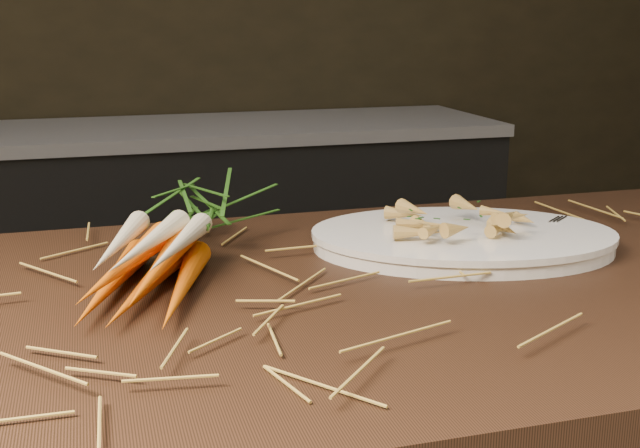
{
  "coord_description": "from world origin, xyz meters",
  "views": [
    {
      "loc": [
        -0.17,
        -0.53,
        1.2
      ],
      "look_at": [
        0.08,
        0.36,
        0.96
      ],
      "focal_mm": 45.0,
      "sensor_mm": 36.0,
      "label": 1
    }
  ],
  "objects": [
    {
      "name": "straw_bedding",
      "position": [
        0.0,
        0.3,
        0.91
      ],
      "size": [
        1.4,
        0.6,
        0.02
      ],
      "primitive_type": null,
      "color": "#AD8C3A",
      "rests_on": "main_counter"
    },
    {
      "name": "root_veg_bunch",
      "position": [
        -0.08,
        0.43,
        0.94
      ],
      "size": [
        0.28,
        0.47,
        0.09
      ],
      "rotation": [
        0.0,
        0.0,
        -0.37
      ],
      "color": "#DF4E01",
      "rests_on": "main_counter"
    },
    {
      "name": "roasted_veg_heap",
      "position": [
        0.29,
        0.39,
        0.94
      ],
      "size": [
        0.23,
        0.19,
        0.04
      ],
      "primitive_type": null,
      "rotation": [
        0.0,
        0.0,
        -0.28
      ],
      "color": "#B48B3F",
      "rests_on": "serving_platter"
    },
    {
      "name": "serving_fork",
      "position": [
        0.42,
        0.34,
        0.92
      ],
      "size": [
        0.13,
        0.1,
        0.0
      ],
      "primitive_type": "cube",
      "rotation": [
        0.0,
        0.0,
        -0.91
      ],
      "color": "silver",
      "rests_on": "serving_platter"
    },
    {
      "name": "serving_platter",
      "position": [
        0.29,
        0.39,
        0.91
      ],
      "size": [
        0.45,
        0.36,
        0.02
      ],
      "primitive_type": null,
      "rotation": [
        0.0,
        0.0,
        -0.28
      ],
      "color": "white",
      "rests_on": "main_counter"
    },
    {
      "name": "back_counter",
      "position": [
        0.3,
        2.18,
        0.42
      ],
      "size": [
        1.82,
        0.62,
        0.84
      ],
      "color": "black",
      "rests_on": "ground"
    }
  ]
}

